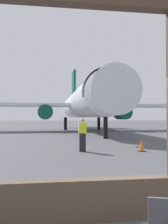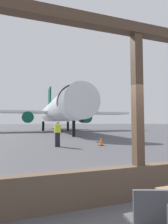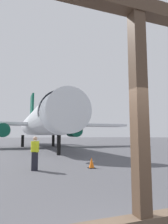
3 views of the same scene
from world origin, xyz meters
TOP-DOWN VIEW (x-y plane):
  - ground_plane at (0.00, 40.00)m, footprint 220.00×220.00m
  - window_frame at (0.00, 0.00)m, footprint 8.08×0.24m
  - cafe_chair_aisle_left at (-0.96, -1.54)m, footprint 0.48×0.48m
  - airplane at (2.42, 28.04)m, footprint 28.95×32.40m
  - ground_crew_worker at (-0.54, 8.34)m, footprint 0.40×0.54m
  - traffic_cone at (2.52, 7.99)m, footprint 0.36×0.36m

SIDE VIEW (x-z plane):
  - ground_plane at x=0.00m, z-range 0.00..0.00m
  - traffic_cone at x=2.52m, z-range -0.02..0.58m
  - cafe_chair_aisle_left at x=-0.96m, z-range 0.08..0.98m
  - ground_crew_worker at x=-0.54m, z-range 0.03..1.77m
  - window_frame at x=0.00m, z-range -0.61..3.31m
  - airplane at x=2.42m, z-range -1.60..9.13m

